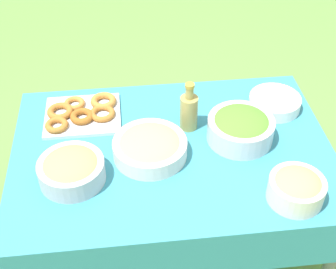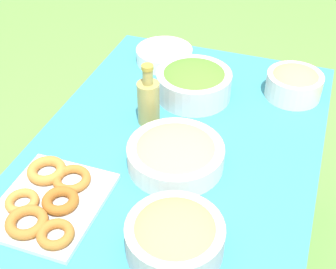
{
  "view_description": "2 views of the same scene",
  "coord_description": "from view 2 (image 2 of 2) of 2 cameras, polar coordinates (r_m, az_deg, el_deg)",
  "views": [
    {
      "loc": [
        0.18,
        1.45,
        2.06
      ],
      "look_at": [
        0.02,
        -0.03,
        0.76
      ],
      "focal_mm": 50.0,
      "sensor_mm": 36.0,
      "label": 1
    },
    {
      "loc": [
        1.15,
        0.37,
        1.73
      ],
      "look_at": [
        0.05,
        -0.01,
        0.78
      ],
      "focal_mm": 50.0,
      "sensor_mm": 36.0,
      "label": 2
    }
  ],
  "objects": [
    {
      "name": "ground_plane",
      "position": [
        2.11,
        0.77,
        -15.96
      ],
      "size": [
        14.0,
        14.0,
        0.0
      ],
      "primitive_type": "plane",
      "color": "#609342"
    },
    {
      "name": "olive_oil_bottle",
      "position": [
        1.63,
        -2.4,
        4.14
      ],
      "size": [
        0.08,
        0.08,
        0.23
      ],
      "color": "#998E4C",
      "rests_on": "picnic_table"
    },
    {
      "name": "bread_bowl",
      "position": [
        1.85,
        15.14,
        6.13
      ],
      "size": [
        0.21,
        0.21,
        0.11
      ],
      "color": "silver",
      "rests_on": "picnic_table"
    },
    {
      "name": "pasta_bowl",
      "position": [
        1.48,
        0.93,
        -2.35
      ],
      "size": [
        0.31,
        0.31,
        0.09
      ],
      "color": "silver",
      "rests_on": "picnic_table"
    },
    {
      "name": "donut_platter",
      "position": [
        1.41,
        -14.28,
        -7.78
      ],
      "size": [
        0.36,
        0.3,
        0.05
      ],
      "color": "silver",
      "rests_on": "picnic_table"
    },
    {
      "name": "picnic_table",
      "position": [
        1.65,
        0.95,
        -3.58
      ],
      "size": [
        1.36,
        0.95,
        0.7
      ],
      "color": "teal",
      "rests_on": "ground_plane"
    },
    {
      "name": "fruit_bowl",
      "position": [
        1.24,
        0.83,
        -12.21
      ],
      "size": [
        0.26,
        0.26,
        0.11
      ],
      "color": "#B2B7BC",
      "rests_on": "picnic_table"
    },
    {
      "name": "plate_stack",
      "position": [
        2.03,
        -0.46,
        9.64
      ],
      "size": [
        0.24,
        0.24,
        0.06
      ],
      "color": "white",
      "rests_on": "picnic_table"
    },
    {
      "name": "salad_bowl",
      "position": [
        1.79,
        3.16,
        6.43
      ],
      "size": [
        0.29,
        0.29,
        0.12
      ],
      "color": "silver",
      "rests_on": "picnic_table"
    }
  ]
}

